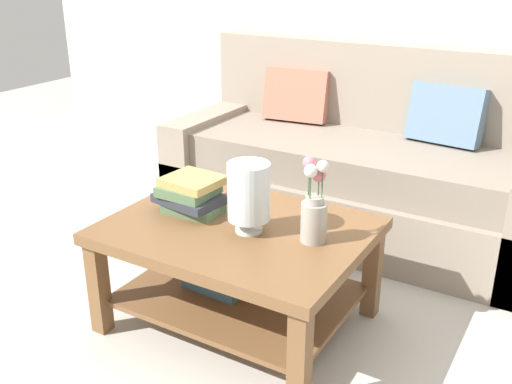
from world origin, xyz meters
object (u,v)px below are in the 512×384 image
object	(u,v)px
coffee_table	(238,253)
book_stack_main	(191,194)
couch	(358,169)
flower_pitcher	(314,209)
glass_hurricane_vase	(249,193)

from	to	relation	value
coffee_table	book_stack_main	bearing A→B (deg)	175.82
couch	flower_pitcher	xyz separation A→B (m)	(0.27, -1.19, 0.25)
couch	coffee_table	size ratio (longest dim) A/B	2.02
glass_hurricane_vase	flower_pitcher	xyz separation A→B (m)	(0.27, 0.06, -0.03)
couch	coffee_table	distance (m)	1.22
glass_hurricane_vase	couch	bearing A→B (deg)	90.12
couch	glass_hurricane_vase	distance (m)	1.28
book_stack_main	flower_pitcher	bearing A→B (deg)	1.32
book_stack_main	flower_pitcher	world-z (taller)	flower_pitcher
couch	glass_hurricane_vase	bearing A→B (deg)	-89.88
couch	glass_hurricane_vase	xyz separation A→B (m)	(0.00, -1.25, 0.29)
glass_hurricane_vase	coffee_table	bearing A→B (deg)	162.11
coffee_table	book_stack_main	size ratio (longest dim) A/B	3.50
book_stack_main	flower_pitcher	distance (m)	0.59
couch	coffee_table	world-z (taller)	couch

